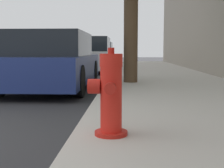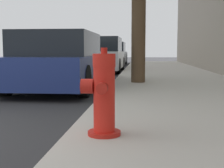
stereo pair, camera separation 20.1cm
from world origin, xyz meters
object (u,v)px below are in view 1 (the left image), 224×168
(fire_hydrant, at_px, (110,95))
(parked_car_far, at_px, (98,54))
(parked_car_near, at_px, (52,62))
(parked_car_mid, at_px, (91,56))

(fire_hydrant, bearing_deg, parked_car_far, 95.37)
(fire_hydrant, xyz_separation_m, parked_car_near, (-1.58, 4.49, 0.13))
(parked_car_near, bearing_deg, fire_hydrant, -70.68)
(parked_car_far, bearing_deg, parked_car_near, -90.00)
(parked_car_far, bearing_deg, fire_hydrant, -84.63)
(parked_car_near, bearing_deg, parked_car_far, 90.00)
(fire_hydrant, relative_size, parked_car_far, 0.19)
(parked_car_near, distance_m, parked_car_mid, 6.06)
(parked_car_near, relative_size, parked_car_mid, 1.00)
(fire_hydrant, xyz_separation_m, parked_car_mid, (-1.34, 10.55, 0.18))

